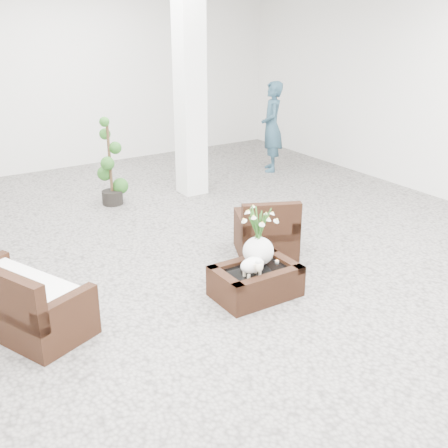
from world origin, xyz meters
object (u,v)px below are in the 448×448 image
armchair (266,225)px  coffee_table (256,283)px  loveseat (20,291)px  topiary (110,162)px

armchair → coffee_table: bearing=72.6°
loveseat → topiary: size_ratio=1.04×
coffee_table → topiary: topiary is taller
armchair → topiary: (-0.93, 2.84, 0.30)m
armchair → loveseat: 3.07m
coffee_table → loveseat: loveseat is taller
loveseat → topiary: 3.68m
coffee_table → armchair: armchair is taller
armchair → loveseat: bearing=27.1°
topiary → coffee_table: bearing=-87.5°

